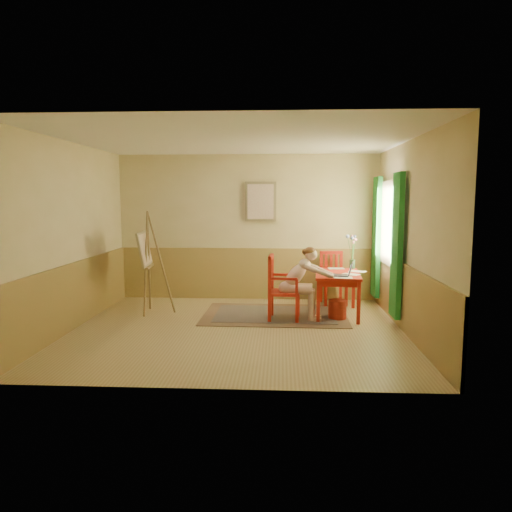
# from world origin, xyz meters

# --- Properties ---
(room) EXTENTS (5.04, 4.54, 2.84)m
(room) POSITION_xyz_m (0.00, 0.00, 1.40)
(room) COLOR tan
(room) RESTS_ON ground
(wainscot) EXTENTS (5.00, 4.50, 1.00)m
(wainscot) POSITION_xyz_m (0.00, 0.80, 0.50)
(wainscot) COLOR tan
(wainscot) RESTS_ON room
(window) EXTENTS (0.12, 2.01, 2.20)m
(window) POSITION_xyz_m (2.42, 1.10, 1.35)
(window) COLOR white
(window) RESTS_ON room
(wall_portrait) EXTENTS (0.60, 0.05, 0.76)m
(wall_portrait) POSITION_xyz_m (0.25, 2.20, 1.90)
(wall_portrait) COLOR #8E7C54
(wall_portrait) RESTS_ON room
(rug) EXTENTS (2.42, 1.64, 0.02)m
(rug) POSITION_xyz_m (0.55, 0.92, 0.01)
(rug) COLOR #8C7251
(rug) RESTS_ON room
(table) EXTENTS (0.81, 1.25, 0.72)m
(table) POSITION_xyz_m (1.60, 0.98, 0.63)
(table) COLOR red
(table) RESTS_ON room
(chair_left) EXTENTS (0.52, 0.50, 1.06)m
(chair_left) POSITION_xyz_m (0.65, 0.61, 0.53)
(chair_left) COLOR red
(chair_left) RESTS_ON room
(chair_back) EXTENTS (0.49, 0.50, 0.98)m
(chair_back) POSITION_xyz_m (1.62, 1.87, 0.49)
(chair_back) COLOR red
(chair_back) RESTS_ON room
(figure) EXTENTS (0.90, 0.40, 1.20)m
(figure) POSITION_xyz_m (0.97, 0.59, 0.66)
(figure) COLOR beige
(figure) RESTS_ON room
(laptop) EXTENTS (0.43, 0.32, 0.24)m
(laptop) POSITION_xyz_m (1.64, 0.66, 0.77)
(laptop) COLOR #1E2338
(laptop) RESTS_ON table
(papers) EXTENTS (0.65, 1.19, 0.00)m
(papers) POSITION_xyz_m (1.75, 0.99, 0.72)
(papers) COLOR white
(papers) RESTS_ON table
(vase) EXTENTS (0.21, 0.31, 0.61)m
(vase) POSITION_xyz_m (1.91, 1.50, 1.00)
(vase) COLOR #3F724C
(vase) RESTS_ON table
(wastebasket) EXTENTS (0.36, 0.36, 0.32)m
(wastebasket) POSITION_xyz_m (1.57, 0.71, 0.16)
(wastebasket) COLOR #B73321
(wastebasket) RESTS_ON room
(easel) EXTENTS (0.61, 0.78, 1.76)m
(easel) POSITION_xyz_m (-1.64, 0.98, 1.04)
(easel) COLOR olive
(easel) RESTS_ON room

